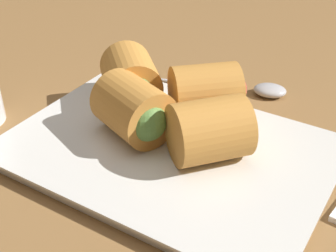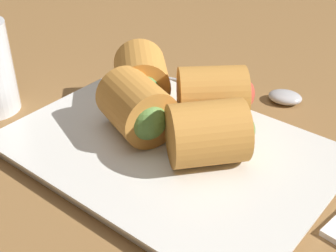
# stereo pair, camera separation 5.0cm
# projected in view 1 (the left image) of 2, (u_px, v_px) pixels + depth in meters

# --- Properties ---
(table_surface) EXTENTS (1.80, 1.40, 0.02)m
(table_surface) POSITION_uv_depth(u_px,v_px,m) (145.00, 156.00, 0.52)
(table_surface) COLOR olive
(table_surface) RESTS_ON ground
(serving_plate) EXTENTS (0.33, 0.23, 0.01)m
(serving_plate) POSITION_uv_depth(u_px,v_px,m) (168.00, 152.00, 0.49)
(serving_plate) COLOR silver
(serving_plate) RESTS_ON table_surface
(roll_front_left) EXTENTS (0.10, 0.10, 0.06)m
(roll_front_left) POSITION_uv_depth(u_px,v_px,m) (214.00, 129.00, 0.46)
(roll_front_left) COLOR #C68438
(roll_front_left) RESTS_ON serving_plate
(roll_front_right) EXTENTS (0.10, 0.10, 0.06)m
(roll_front_right) POSITION_uv_depth(u_px,v_px,m) (131.00, 79.00, 0.55)
(roll_front_right) COLOR #C68438
(roll_front_right) RESTS_ON serving_plate
(roll_back_left) EXTENTS (0.09, 0.09, 0.06)m
(roll_back_left) POSITION_uv_depth(u_px,v_px,m) (134.00, 112.00, 0.48)
(roll_back_left) COLOR #C68438
(roll_back_left) RESTS_ON serving_plate
(roll_back_right) EXTENTS (0.10, 0.10, 0.06)m
(roll_back_right) POSITION_uv_depth(u_px,v_px,m) (210.00, 92.00, 0.52)
(roll_back_right) COLOR #C68438
(roll_back_right) RESTS_ON serving_plate
(spoon) EXTENTS (0.19, 0.07, 0.01)m
(spoon) POSITION_uv_depth(u_px,v_px,m) (259.00, 89.00, 0.61)
(spoon) COLOR #B2B2B7
(spoon) RESTS_ON table_surface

